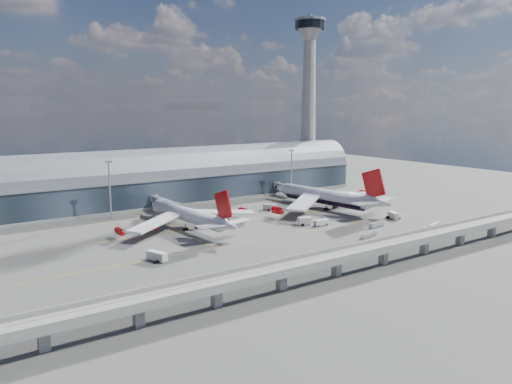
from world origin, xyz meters
TOP-DOWN VIEW (x-y plane):
  - ground at (0.00, 0.00)m, footprint 500.00×500.00m
  - taxi_lines at (0.00, 22.11)m, footprint 200.00×80.12m
  - terminal at (0.00, 77.99)m, footprint 200.00×30.00m
  - control_tower at (85.00, 83.00)m, footprint 19.00×19.00m
  - guideway at (-0.00, -55.00)m, footprint 220.00×8.50m
  - floodlight_mast_left at (-50.00, 55.00)m, footprint 3.00×0.70m
  - floodlight_mast_right at (50.00, 55.00)m, footprint 3.00×0.70m
  - airliner_left at (-29.45, 20.06)m, footprint 60.59×63.69m
  - airliner_right at (43.53, 18.93)m, footprint 67.47×70.57m
  - jet_bridge_left at (-26.14, 53.12)m, footprint 4.40×28.00m
  - jet_bridge_right at (46.76, 51.18)m, footprint 4.40×32.00m
  - service_truck_0 at (-57.45, -12.39)m, footprint 4.80×7.69m
  - service_truck_1 at (13.21, -0.62)m, footprint 5.89×3.94m
  - service_truck_2 at (18.01, -5.64)m, footprint 6.94×2.24m
  - service_truck_3 at (52.62, -13.87)m, footprint 4.52×6.69m
  - service_truck_4 at (-12.15, 22.67)m, footprint 3.26×5.56m
  - service_truck_5 at (18.70, 31.96)m, footprint 5.25×6.20m
  - cargo_train_0 at (20.74, -29.49)m, footprint 9.42×3.56m
  - cargo_train_1 at (52.32, -35.30)m, footprint 8.89×4.18m
  - cargo_train_2 at (35.38, -20.27)m, footprint 8.02×2.29m

SIDE VIEW (x-z plane):
  - ground at x=0.00m, z-range 0.00..0.00m
  - taxi_lines at x=0.00m, z-range 0.00..0.01m
  - cargo_train_0 at x=20.74m, z-range 0.03..1.59m
  - cargo_train_2 at x=35.38m, z-range 0.04..1.81m
  - cargo_train_1 at x=52.32m, z-range 0.04..1.99m
  - service_truck_2 at x=18.01m, z-range 0.05..2.56m
  - service_truck_5 at x=18.70m, z-range 0.03..2.91m
  - service_truck_4 at x=-12.15m, z-range 0.01..3.06m
  - service_truck_3 at x=52.62m, z-range 0.03..3.05m
  - service_truck_0 at x=-57.45m, z-range 0.05..3.08m
  - service_truck_1 at x=13.21m, z-range 0.01..3.15m
  - jet_bridge_left at x=-26.14m, z-range 1.55..8.80m
  - jet_bridge_right at x=46.76m, z-range 1.56..8.81m
  - guideway at x=0.00m, z-range 1.69..8.89m
  - airliner_left at x=-29.45m, z-range -4.16..15.24m
  - airliner_right at x=43.53m, z-range -5.39..17.02m
  - terminal at x=0.00m, z-range -2.66..25.34m
  - floodlight_mast_left at x=-50.00m, z-range 0.78..26.48m
  - floodlight_mast_right at x=50.00m, z-range 0.78..26.48m
  - control_tower at x=85.00m, z-range 0.14..103.14m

